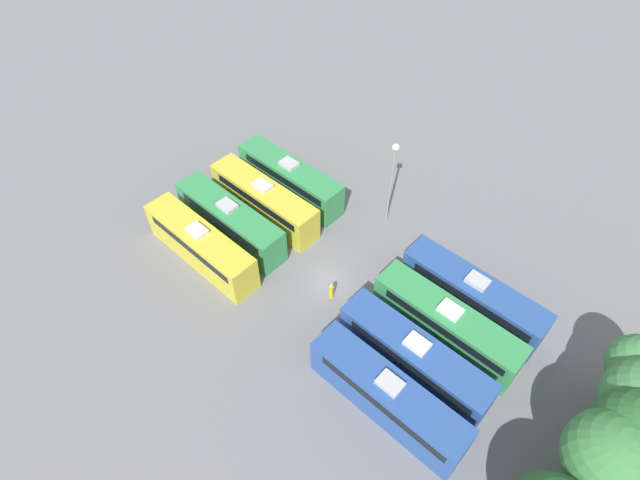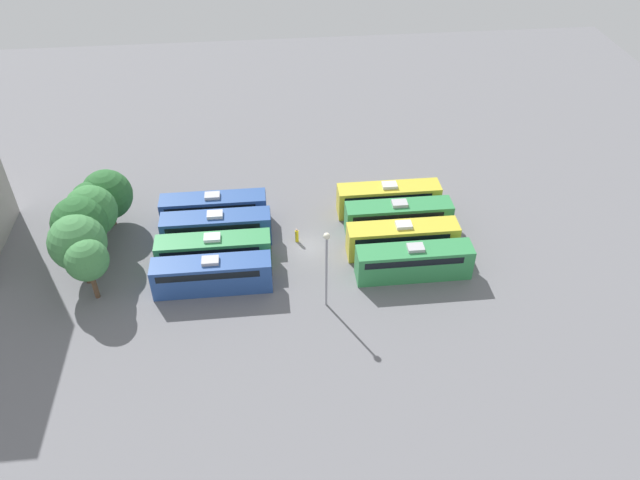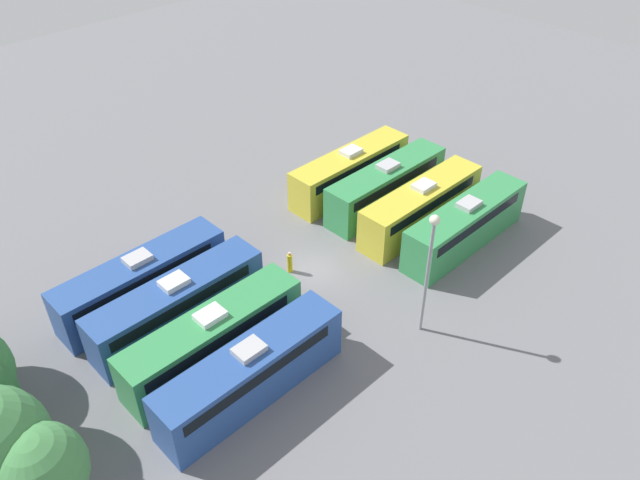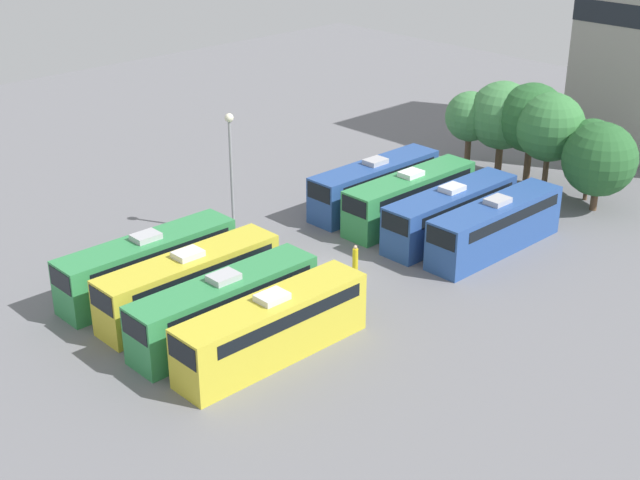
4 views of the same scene
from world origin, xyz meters
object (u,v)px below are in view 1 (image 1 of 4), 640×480
at_px(bus_1, 264,200).
at_px(bus_5, 447,323).
at_px(bus_0, 290,178).
at_px(bus_2, 230,220).
at_px(tree_0, 640,367).
at_px(bus_7, 388,395).
at_px(tree_2, 640,437).
at_px(bus_4, 473,295).
at_px(bus_3, 201,245).
at_px(worker_person, 331,291).
at_px(tree_3, 612,458).
at_px(bus_6, 414,357).
at_px(light_pole, 392,172).

distance_m(bus_1, bus_5, 19.12).
bearing_deg(bus_0, bus_5, 79.53).
bearing_deg(bus_2, tree_0, 103.43).
distance_m(bus_7, tree_0, 15.54).
distance_m(bus_2, tree_2, 32.20).
bearing_deg(bus_5, bus_2, -79.06).
relative_size(bus_4, tree_2, 1.42).
relative_size(bus_3, worker_person, 6.86).
height_order(bus_2, bus_4, same).
bearing_deg(tree_0, bus_1, -83.22).
height_order(bus_3, tree_2, tree_2).
distance_m(bus_0, tree_3, 32.26).
relative_size(bus_1, bus_4, 1.00).
bearing_deg(tree_2, bus_5, -95.95).
xyz_separation_m(bus_2, tree_0, (-7.29, 30.53, 2.79)).
relative_size(bus_3, bus_5, 1.00).
relative_size(bus_0, bus_5, 1.00).
bearing_deg(bus_6, tree_3, 91.94).
xyz_separation_m(bus_3, bus_4, (-10.74, 19.13, 0.00)).
bearing_deg(worker_person, bus_5, 108.86).
xyz_separation_m(bus_0, tree_3, (6.98, 31.32, 3.31)).
bearing_deg(tree_0, bus_3, -70.31).
xyz_separation_m(bus_4, bus_5, (3.49, -0.07, 0.00)).
bearing_deg(bus_0, bus_4, 89.65).
bearing_deg(bus_7, bus_5, -178.34).
distance_m(bus_3, light_pole, 16.90).
bearing_deg(worker_person, bus_2, -85.56).
distance_m(bus_3, bus_5, 20.39).
height_order(bus_3, bus_6, same).
relative_size(bus_0, bus_1, 1.00).
bearing_deg(bus_0, bus_3, 2.39).
bearing_deg(bus_0, bus_7, 61.21).
relative_size(bus_7, tree_3, 1.46).
bearing_deg(bus_7, bus_1, -110.34).
bearing_deg(tree_2, worker_person, -85.61).
height_order(bus_2, bus_5, same).
relative_size(worker_person, tree_2, 0.21).
height_order(bus_4, worker_person, bus_4).
distance_m(bus_1, tree_3, 31.29).
relative_size(bus_6, worker_person, 6.86).
bearing_deg(bus_0, tree_0, 89.86).
bearing_deg(bus_3, bus_7, 90.06).
height_order(bus_1, bus_6, same).
bearing_deg(tree_0, bus_5, -72.32).
distance_m(bus_2, worker_person, 11.02).
relative_size(bus_5, tree_2, 1.42).
bearing_deg(tree_3, bus_6, -88.06).
height_order(bus_4, light_pole, light_pole).
height_order(bus_6, tree_0, tree_0).
relative_size(bus_0, bus_7, 1.00).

